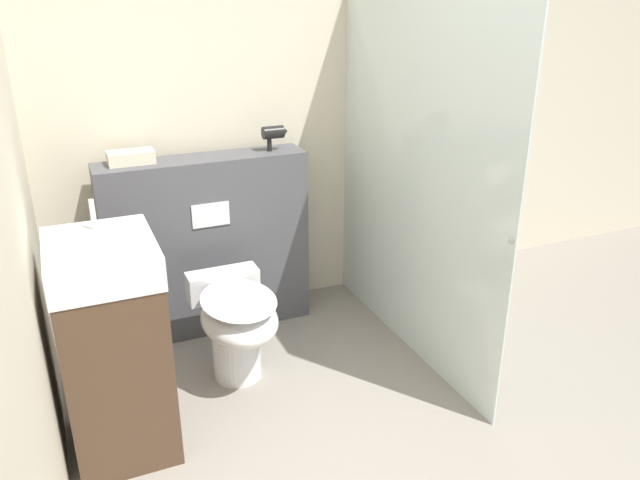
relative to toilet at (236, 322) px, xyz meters
name	(u,v)px	position (x,y,z in m)	size (l,w,h in m)	color
wall_back	(250,120)	(0.39, 0.87, 0.90)	(8.00, 0.06, 2.50)	beige
wall_side_left	(2,284)	(-0.94, -1.08, 0.90)	(0.06, 8.00, 2.50)	beige
partition_panel	(208,245)	(0.02, 0.64, 0.20)	(1.23, 0.27, 1.10)	#4C4C51
shower_glass	(414,181)	(1.04, -0.03, 0.67)	(0.04, 1.73, 2.05)	silver
toilet	(236,322)	(0.00, 0.00, 0.00)	(0.40, 0.65, 0.55)	white
sink_vanity	(114,347)	(-0.64, -0.28, 0.17)	(0.45, 0.56, 1.17)	#473323
hair_drier	(274,133)	(0.46, 0.63, 0.86)	(0.16, 0.08, 0.15)	black
folded_towel	(131,157)	(-0.37, 0.66, 0.79)	(0.25, 0.14, 0.07)	beige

